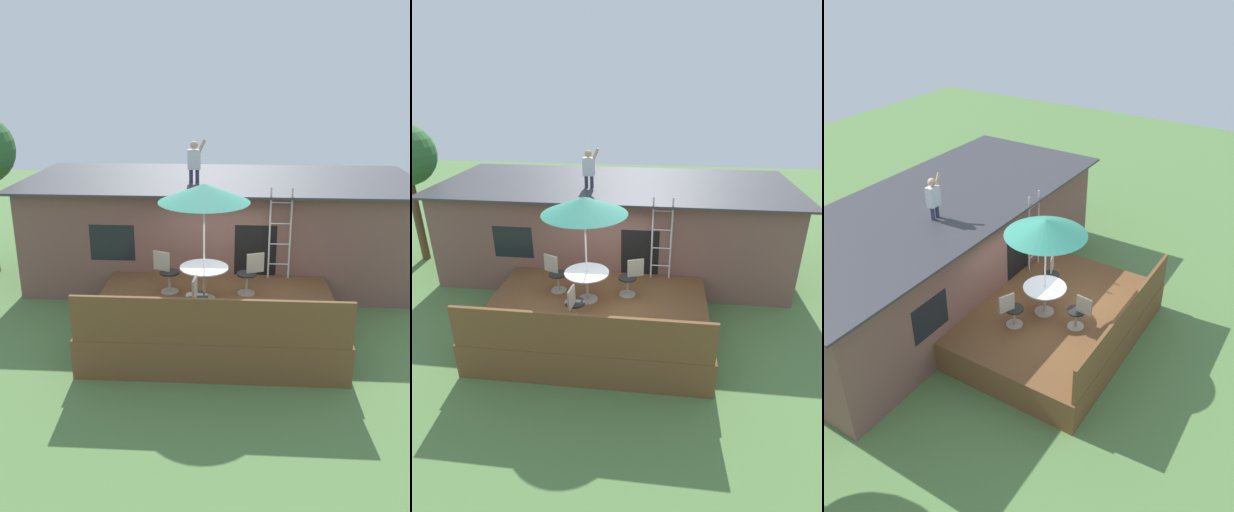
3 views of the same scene
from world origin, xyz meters
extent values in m
plane|color=#567F42|center=(0.00, 0.00, 0.00)|extent=(40.00, 40.00, 0.00)
cube|color=brown|center=(0.00, 3.60, 1.36)|extent=(10.00, 4.00, 2.72)
cube|color=#38383D|center=(0.00, 3.60, 2.75)|extent=(10.50, 4.50, 0.06)
cube|color=black|center=(-2.58, 1.61, 1.55)|extent=(1.10, 0.03, 0.90)
cube|color=black|center=(0.89, 1.61, 1.05)|extent=(1.00, 0.03, 2.00)
cube|color=brown|center=(0.00, 0.00, 0.40)|extent=(5.17, 3.96, 0.80)
cube|color=brown|center=(0.00, -1.93, 1.25)|extent=(5.07, 0.08, 0.90)
cylinder|color=#A59E8C|center=(-0.24, 0.08, 0.82)|extent=(0.48, 0.48, 0.03)
cylinder|color=#A59E8C|center=(-0.24, 0.08, 1.17)|extent=(0.07, 0.07, 0.71)
cylinder|color=silver|center=(-0.24, 0.08, 1.53)|extent=(1.04, 1.04, 0.03)
cylinder|color=silver|center=(-0.24, 0.08, 2.00)|extent=(0.04, 0.04, 2.40)
cone|color=#338C72|center=(-0.24, 0.08, 3.15)|extent=(1.90, 1.90, 0.38)
cylinder|color=silver|center=(1.21, 1.44, 1.90)|extent=(0.04, 0.04, 2.20)
cylinder|color=silver|center=(1.69, 1.44, 1.90)|extent=(0.04, 0.04, 2.20)
cylinder|color=silver|center=(1.45, 1.44, 1.15)|extent=(0.48, 0.03, 0.03)
cylinder|color=silver|center=(1.45, 1.44, 1.65)|extent=(0.48, 0.03, 0.03)
cylinder|color=silver|center=(1.45, 1.44, 2.15)|extent=(0.48, 0.03, 0.03)
cylinder|color=silver|center=(1.45, 1.44, 2.65)|extent=(0.48, 0.03, 0.03)
cylinder|color=#33384C|center=(-0.76, 2.96, 2.95)|extent=(0.10, 0.10, 0.34)
cylinder|color=#33384C|center=(-0.60, 2.96, 2.95)|extent=(0.10, 0.10, 0.34)
cube|color=silver|center=(-0.68, 2.96, 3.37)|extent=(0.32, 0.20, 0.50)
sphere|color=tan|center=(-0.68, 2.96, 3.73)|extent=(0.20, 0.20, 0.20)
cylinder|color=tan|center=(-0.50, 2.96, 3.67)|extent=(0.26, 0.08, 0.44)
cylinder|color=#A59E8C|center=(-1.04, 0.43, 0.81)|extent=(0.40, 0.40, 0.02)
cylinder|color=#A59E8C|center=(-1.04, 0.43, 1.03)|extent=(0.06, 0.06, 0.44)
cylinder|color=black|center=(-1.04, 0.43, 1.26)|extent=(0.44, 0.44, 0.04)
cube|color=#A59E8C|center=(-1.22, 0.51, 1.50)|extent=(0.38, 0.20, 0.44)
cylinder|color=#A59E8C|center=(0.68, 0.44, 0.81)|extent=(0.40, 0.40, 0.02)
cylinder|color=#A59E8C|center=(0.68, 0.44, 1.03)|extent=(0.06, 0.06, 0.44)
cylinder|color=black|center=(0.68, 0.44, 1.26)|extent=(0.44, 0.44, 0.04)
cube|color=#A59E8C|center=(0.86, 0.51, 1.50)|extent=(0.39, 0.18, 0.44)
cylinder|color=#A59E8C|center=(-0.34, -0.83, 0.81)|extent=(0.40, 0.40, 0.02)
cylinder|color=#A59E8C|center=(-0.34, -0.83, 1.03)|extent=(0.06, 0.06, 0.44)
cylinder|color=black|center=(-0.34, -0.83, 1.26)|extent=(0.44, 0.44, 0.04)
cube|color=#A59E8C|center=(-0.36, -1.03, 1.50)|extent=(0.08, 0.40, 0.44)
camera|label=1|loc=(0.42, -10.30, 5.44)|focal=36.60mm
camera|label=2|loc=(1.40, -7.84, 5.65)|focal=27.37mm
camera|label=3|loc=(-8.99, -4.98, 8.44)|focal=36.03mm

